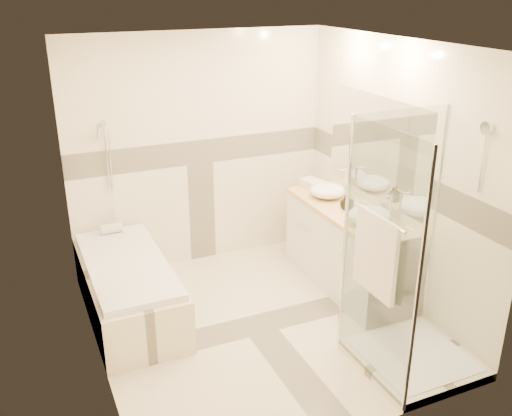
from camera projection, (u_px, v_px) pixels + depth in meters
name	position (u px, v px, depth m)	size (l,w,h in m)	color
room	(263.00, 196.00, 4.82)	(2.82, 3.02, 2.52)	beige
bathtub	(128.00, 286.00, 5.30)	(0.75, 1.70, 0.56)	beige
vanity	(346.00, 248.00, 5.77)	(0.58, 1.62, 0.85)	white
shower_enclosure	(401.00, 309.00, 4.56)	(0.96, 0.93, 2.04)	beige
vessel_sink_near	(327.00, 190.00, 5.91)	(0.37, 0.37, 0.15)	white
vessel_sink_far	(370.00, 216.00, 5.25)	(0.40, 0.40, 0.16)	white
faucet_near	(346.00, 179.00, 5.95)	(0.12, 0.03, 0.29)	silver
faucet_far	(390.00, 205.00, 5.31)	(0.11, 0.03, 0.26)	silver
amenity_bottle_a	(348.00, 202.00, 5.57)	(0.08, 0.08, 0.17)	black
amenity_bottle_b	(345.00, 202.00, 5.61)	(0.11, 0.11, 0.14)	black
folded_towels	(313.00, 184.00, 6.17)	(0.17, 0.28, 0.09)	white
rolled_towel	(112.00, 229.00, 5.78)	(0.10, 0.10, 0.21)	white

